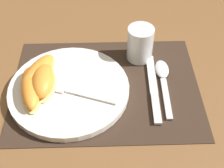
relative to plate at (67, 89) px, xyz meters
name	(u,v)px	position (x,y,z in m)	size (l,w,h in m)	color
ground_plane	(104,87)	(0.09, 0.02, -0.01)	(3.00, 3.00, 0.00)	brown
placemat	(104,86)	(0.09, 0.02, -0.01)	(0.44, 0.33, 0.00)	#38281E
plate	(67,89)	(0.00, 0.00, 0.00)	(0.28, 0.28, 0.02)	white
juice_glass	(138,45)	(0.17, 0.12, 0.03)	(0.07, 0.07, 0.09)	silver
knife	(152,89)	(0.20, 0.00, -0.01)	(0.02, 0.21, 0.01)	silver
spoon	(161,76)	(0.22, 0.04, 0.00)	(0.04, 0.18, 0.01)	silver
fork	(67,90)	(0.00, -0.01, 0.01)	(0.19, 0.09, 0.00)	silver
citrus_wedge_0	(36,73)	(-0.07, 0.03, 0.02)	(0.10, 0.13, 0.04)	#F4DB84
citrus_wedge_1	(41,81)	(-0.06, 0.00, 0.03)	(0.06, 0.11, 0.04)	#F4DB84
citrus_wedge_2	(29,88)	(-0.08, -0.01, 0.02)	(0.07, 0.14, 0.03)	#F4DB84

